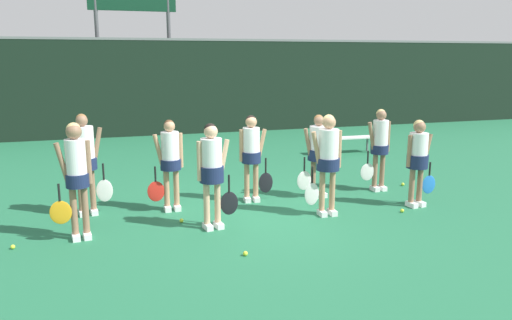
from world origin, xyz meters
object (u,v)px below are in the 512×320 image
object	(u,v)px
scoreboard	(133,11)
player_8	(380,143)
tennis_ball_5	(403,184)
player_1	(212,167)
player_7	(318,149)
player_4	(85,156)
player_0	(76,171)
tennis_ball_1	(182,221)
player_3	(418,156)
bench_courtside	(346,139)
tennis_ball_3	(402,211)
player_6	(252,151)
tennis_ball_4	(245,253)
tennis_ball_0	(420,191)
tennis_ball_2	(13,247)
player_2	(328,156)
player_5	(170,158)

from	to	relation	value
scoreboard	player_8	distance (m)	11.21
tennis_ball_5	player_1	bearing A→B (deg)	-162.56
player_7	player_4	bearing A→B (deg)	176.68
player_7	player_0	bearing A→B (deg)	-167.69
player_1	player_8	world-z (taller)	player_1
tennis_ball_1	player_3	bearing A→B (deg)	-4.68
bench_courtside	player_7	distance (m)	4.74
tennis_ball_5	bench_courtside	bearing A→B (deg)	81.60
bench_courtside	tennis_ball_3	world-z (taller)	bench_courtside
player_3	player_4	bearing A→B (deg)	161.74
player_6	tennis_ball_1	bearing A→B (deg)	-145.17
tennis_ball_4	tennis_ball_0	bearing A→B (deg)	25.91
player_4	scoreboard	bearing A→B (deg)	72.80
tennis_ball_2	bench_courtside	bearing A→B (deg)	32.53
tennis_ball_0	tennis_ball_4	world-z (taller)	tennis_ball_4
scoreboard	tennis_ball_3	bearing A→B (deg)	-71.82
player_6	tennis_ball_5	xyz separation A→B (m)	(3.43, 0.12, -0.94)
player_4	tennis_ball_3	xyz separation A→B (m)	(5.34, -1.55, -1.03)
tennis_ball_1	tennis_ball_5	bearing A→B (deg)	11.35
player_4	tennis_ball_4	bearing A→B (deg)	-58.88
tennis_ball_4	tennis_ball_5	xyz separation A→B (m)	(4.30, 2.67, -0.00)
player_1	player_6	bearing A→B (deg)	42.38
player_1	tennis_ball_1	distance (m)	1.15
player_0	player_2	size ratio (longest dim) A/B	1.01
player_1	player_4	distance (m)	2.36
player_7	tennis_ball_2	size ratio (longest dim) A/B	25.23
player_6	tennis_ball_3	size ratio (longest dim) A/B	25.00
bench_courtside	player_2	bearing A→B (deg)	-119.51
player_0	tennis_ball_4	distance (m)	2.81
bench_courtside	player_0	size ratio (longest dim) A/B	1.01
player_5	player_8	bearing A→B (deg)	0.96
player_3	tennis_ball_4	size ratio (longest dim) A/B	23.51
player_5	player_2	bearing A→B (deg)	-23.41
player_3	tennis_ball_3	xyz separation A→B (m)	(-0.45, -0.27, -0.92)
player_1	player_2	bearing A→B (deg)	-6.27
player_0	tennis_ball_1	world-z (taller)	player_0
tennis_ball_0	tennis_ball_3	size ratio (longest dim) A/B	0.98
player_3	tennis_ball_0	bearing A→B (deg)	43.63
player_1	player_8	size ratio (longest dim) A/B	1.01
player_0	tennis_ball_3	size ratio (longest dim) A/B	26.94
tennis_ball_4	tennis_ball_5	world-z (taller)	same
player_0	player_4	size ratio (longest dim) A/B	1.00
tennis_ball_3	tennis_ball_4	world-z (taller)	tennis_ball_4
player_5	player_0	bearing A→B (deg)	-146.32
player_7	player_3	bearing A→B (deg)	-38.12
player_2	player_8	size ratio (longest dim) A/B	1.05
player_8	tennis_ball_4	size ratio (longest dim) A/B	24.62
player_1	player_2	size ratio (longest dim) A/B	0.97
tennis_ball_1	tennis_ball_5	xyz separation A→B (m)	(4.93, 0.99, -0.00)
tennis_ball_2	tennis_ball_5	bearing A→B (deg)	10.87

